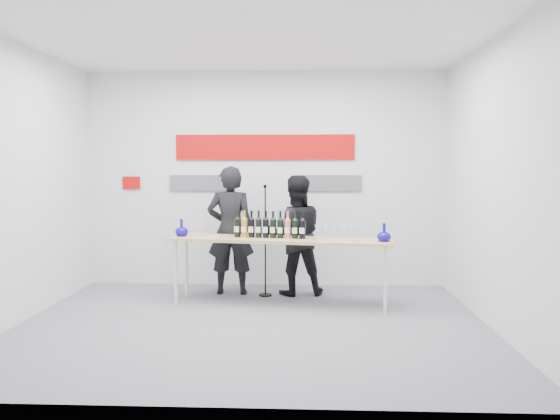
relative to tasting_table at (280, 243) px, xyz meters
The scene contains 12 objects.
ground 1.18m from the tasting_table, 106.34° to the right, with size 5.00×5.00×0.00m, color slate.
back_wall 1.38m from the tasting_table, 102.79° to the left, with size 5.00×0.04×3.00m, color silver.
signage 1.55m from the tasting_table, 105.85° to the left, with size 3.38×0.02×0.79m.
tasting_table is the anchor object (origin of this frame).
wine_bottles 0.26m from the tasting_table, 162.87° to the left, with size 0.89×0.21×0.33m.
decanter_left 1.25m from the tasting_table, behind, with size 0.16×0.16×0.21m, color #110893, non-canonical shape.
decanter_right 1.25m from the tasting_table, 10.28° to the right, with size 0.16×0.16×0.21m, color #110893, non-canonical shape.
glasses_left 1.04m from the tasting_table, behind, with size 0.19×0.24×0.18m.
glasses_right 0.71m from the tasting_table, ahead, with size 0.56×0.30×0.18m.
presenter_left 0.87m from the tasting_table, 140.71° to the left, with size 0.62×0.40×1.69m, color black.
presenter_right 0.58m from the tasting_table, 71.81° to the left, with size 0.76×0.59×1.57m, color black.
mic_stand 0.58m from the tasting_table, 114.74° to the left, with size 0.17×0.17×1.45m.
Camera 1 is at (0.54, -5.66, 1.68)m, focal length 35.00 mm.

